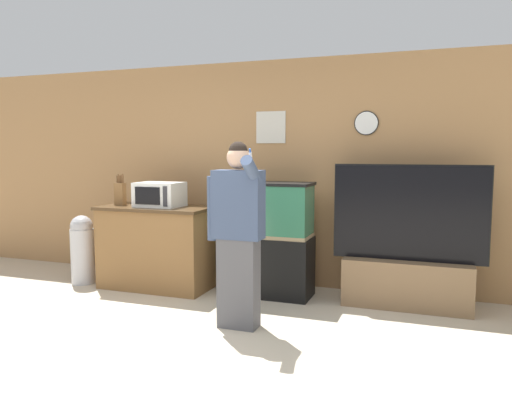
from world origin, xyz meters
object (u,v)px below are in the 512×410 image
counter_island (157,247)px  aquarium_on_stand (272,239)px  person_standing (237,232)px  tv_on_stand (407,266)px  trash_bin (82,248)px  knife_block (120,193)px  microwave (160,194)px

counter_island → aquarium_on_stand: bearing=5.8°
counter_island → person_standing: person_standing is taller
tv_on_stand → trash_bin: tv_on_stand is taller
person_standing → trash_bin: size_ratio=2.03×
counter_island → aquarium_on_stand: aquarium_on_stand is taller
counter_island → tv_on_stand: tv_on_stand is taller
tv_on_stand → aquarium_on_stand: bearing=-177.0°
knife_block → aquarium_on_stand: size_ratio=0.30×
knife_block → counter_island: bearing=1.5°
counter_island → knife_block: (-0.47, -0.01, 0.61)m
person_standing → trash_bin: 2.45m
microwave → trash_bin: size_ratio=0.62×
aquarium_on_stand → person_standing: 1.07m
knife_block → aquarium_on_stand: bearing=4.7°
counter_island → knife_block: bearing=-178.5°
counter_island → tv_on_stand: (2.74, 0.21, -0.05)m
microwave → knife_block: 0.52m
aquarium_on_stand → tv_on_stand: 1.42m
counter_island → microwave: 0.61m
aquarium_on_stand → microwave: bearing=-174.0°
knife_block → person_standing: (1.83, -0.89, -0.22)m
trash_bin → aquarium_on_stand: bearing=7.1°
microwave → tv_on_stand: tv_on_stand is taller
aquarium_on_stand → tv_on_stand: size_ratio=0.82×
microwave → person_standing: 1.61m
knife_block → person_standing: person_standing is taller
person_standing → aquarium_on_stand: bearing=91.2°
knife_block → trash_bin: size_ratio=0.45×
counter_island → microwave: microwave is taller
counter_island → microwave: bearing=0.1°
counter_island → trash_bin: counter_island is taller
knife_block → tv_on_stand: 3.29m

